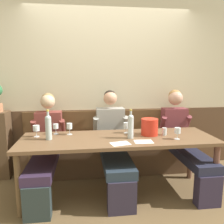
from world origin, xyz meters
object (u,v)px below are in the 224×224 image
object	(u,v)px
ice_bucket	(150,127)
wine_glass_mid_right	(56,127)
person_center_right_seat	(183,136)
wine_glass_near_bucket	(69,127)
water_tumbler_left	(164,131)
wine_glass_center_front	(177,131)
dining_table	(118,144)
wine_glass_by_bottle	(36,129)
person_right_seat	(113,140)
wine_bottle_clear_water	(48,126)
wall_bench	(111,154)
person_center_left_seat	(46,143)
wine_glass_right_end	(126,126)
wine_bottle_green_tall	(131,125)

from	to	relation	value
ice_bucket	wine_glass_mid_right	xyz separation A→B (m)	(-1.18, 0.20, -0.01)
person_center_right_seat	wine_glass_near_bucket	world-z (taller)	person_center_right_seat
ice_bucket	water_tumbler_left	bearing A→B (deg)	-7.70
wine_glass_near_bucket	wine_glass_center_front	bearing A→B (deg)	-16.19
dining_table	wine_glass_mid_right	bearing A→B (deg)	161.51
ice_bucket	wine_glass_by_bottle	world-z (taller)	ice_bucket
person_right_seat	wine_bottle_clear_water	size ratio (longest dim) A/B	3.56
wall_bench	dining_table	xyz separation A→B (m)	(0.00, -0.68, 0.39)
person_center_right_seat	water_tumbler_left	world-z (taller)	person_center_right_seat
wine_glass_by_bottle	ice_bucket	bearing A→B (deg)	-4.05
wine_glass_by_bottle	wine_glass_near_bucket	world-z (taller)	wine_glass_near_bucket
person_center_right_seat	wine_glass_near_bucket	bearing A→B (deg)	-175.63
wall_bench	water_tumbler_left	distance (m)	1.02
person_center_left_seat	wine_bottle_clear_water	size ratio (longest dim) A/B	3.48
person_right_seat	wine_glass_right_end	size ratio (longest dim) A/B	9.16
water_tumbler_left	ice_bucket	bearing A→B (deg)	172.30
person_right_seat	wine_glass_near_bucket	bearing A→B (deg)	-168.13
wine_bottle_green_tall	water_tumbler_left	distance (m)	0.48
wall_bench	person_center_left_seat	bearing A→B (deg)	-158.84
wine_bottle_clear_water	wine_glass_right_end	world-z (taller)	wine_bottle_clear_water
wine_glass_near_bucket	wine_glass_right_end	bearing A→B (deg)	-1.47
wine_glass_right_end	wine_glass_center_front	bearing A→B (deg)	-32.69
wine_glass_right_end	person_center_left_seat	bearing A→B (deg)	172.86
wine_bottle_green_tall	wine_glass_right_end	world-z (taller)	wine_bottle_green_tall
ice_bucket	wine_glass_near_bucket	world-z (taller)	ice_bucket
wine_bottle_clear_water	wine_glass_center_front	xyz separation A→B (m)	(1.51, -0.18, -0.06)
person_right_seat	wine_glass_mid_right	xyz separation A→B (m)	(-0.75, -0.07, 0.22)
wine_glass_mid_right	water_tumbler_left	distance (m)	1.39
wine_bottle_green_tall	water_tumbler_left	world-z (taller)	wine_bottle_green_tall
person_center_left_seat	wine_glass_mid_right	size ratio (longest dim) A/B	9.28
wine_bottle_green_tall	water_tumbler_left	bearing A→B (deg)	10.37
person_center_right_seat	water_tumbler_left	xyz separation A→B (m)	(-0.39, -0.30, 0.16)
wine_glass_mid_right	wall_bench	bearing A→B (deg)	28.57
person_center_left_seat	person_center_right_seat	bearing A→B (deg)	0.25
person_right_seat	water_tumbler_left	bearing A→B (deg)	-25.78
person_center_right_seat	wine_glass_mid_right	world-z (taller)	person_center_right_seat
ice_bucket	water_tumbler_left	size ratio (longest dim) A/B	2.28
person_center_left_seat	wine_glass_near_bucket	size ratio (longest dim) A/B	8.43
wine_bottle_green_tall	water_tumbler_left	xyz separation A→B (m)	(0.46, 0.08, -0.11)
person_center_left_seat	person_center_right_seat	size ratio (longest dim) A/B	0.98
person_center_left_seat	wine_glass_near_bucket	bearing A→B (deg)	-19.37
wine_glass_near_bucket	person_center_left_seat	bearing A→B (deg)	160.63
ice_bucket	wine_glass_near_bucket	size ratio (longest dim) A/B	1.44
dining_table	person_right_seat	size ratio (longest dim) A/B	1.85
person_center_left_seat	wine_bottle_clear_water	distance (m)	0.43
wall_bench	wine_bottle_clear_water	world-z (taller)	wine_bottle_clear_water
dining_table	wine_glass_mid_right	distance (m)	0.83
person_center_right_seat	wine_glass_near_bucket	size ratio (longest dim) A/B	8.63
person_center_right_seat	wine_glass_center_front	size ratio (longest dim) A/B	9.11
wine_glass_by_bottle	water_tumbler_left	xyz separation A→B (m)	(1.59, -0.12, -0.05)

